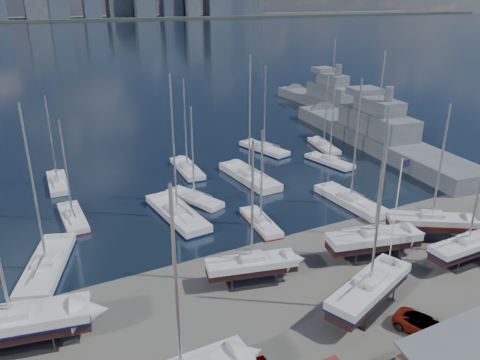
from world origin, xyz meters
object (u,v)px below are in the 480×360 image
naval_ship_east (375,137)px  flagpole (397,208)px  naval_ship_west (331,102)px  sailboat_cradle_0 (12,324)px

naval_ship_east → flagpole: naval_ship_east is taller
naval_ship_east → flagpole: 41.94m
naval_ship_east → naval_ship_west: naval_ship_east is taller
sailboat_cradle_0 → naval_ship_east: bearing=35.3°
naval_ship_west → flagpole: (-38.54, -59.59, 4.89)m
naval_ship_west → flagpole: 71.14m
sailboat_cradle_0 → flagpole: 34.02m
naval_ship_east → naval_ship_west: bearing=-14.7°
naval_ship_east → naval_ship_west: size_ratio=1.20×
flagpole → sailboat_cradle_0: bearing=172.2°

